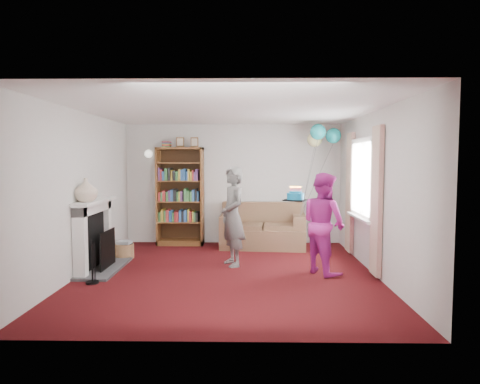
{
  "coord_description": "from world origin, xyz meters",
  "views": [
    {
      "loc": [
        0.31,
        -6.49,
        1.75
      ],
      "look_at": [
        0.18,
        0.6,
        1.22
      ],
      "focal_mm": 32.0,
      "sensor_mm": 36.0,
      "label": 1
    }
  ],
  "objects_px": {
    "person_striped": "(233,216)",
    "sofa": "(263,230)",
    "birthday_cake": "(295,196)",
    "person_magenta": "(323,223)",
    "bookcase": "(180,197)"
  },
  "relations": [
    {
      "from": "person_striped",
      "to": "birthday_cake",
      "type": "relative_size",
      "value": 5.05
    },
    {
      "from": "bookcase",
      "to": "birthday_cake",
      "type": "xyz_separation_m",
      "value": [
        2.14,
        -2.11,
        0.2
      ]
    },
    {
      "from": "sofa",
      "to": "person_magenta",
      "type": "bearing_deg",
      "value": -62.15
    },
    {
      "from": "bookcase",
      "to": "person_magenta",
      "type": "height_order",
      "value": "bookcase"
    },
    {
      "from": "bookcase",
      "to": "birthday_cake",
      "type": "relative_size",
      "value": 6.83
    },
    {
      "from": "sofa",
      "to": "birthday_cake",
      "type": "distance_m",
      "value": 2.1
    },
    {
      "from": "bookcase",
      "to": "person_magenta",
      "type": "bearing_deg",
      "value": -41.25
    },
    {
      "from": "person_magenta",
      "to": "birthday_cake",
      "type": "height_order",
      "value": "person_magenta"
    },
    {
      "from": "sofa",
      "to": "person_magenta",
      "type": "height_order",
      "value": "person_magenta"
    },
    {
      "from": "person_striped",
      "to": "sofa",
      "type": "bearing_deg",
      "value": 137.21
    },
    {
      "from": "person_magenta",
      "to": "birthday_cake",
      "type": "distance_m",
      "value": 0.6
    },
    {
      "from": "sofa",
      "to": "birthday_cake",
      "type": "relative_size",
      "value": 5.13
    },
    {
      "from": "sofa",
      "to": "person_magenta",
      "type": "distance_m",
      "value": 2.23
    },
    {
      "from": "bookcase",
      "to": "person_magenta",
      "type": "distance_m",
      "value": 3.42
    },
    {
      "from": "sofa",
      "to": "birthday_cake",
      "type": "height_order",
      "value": "birthday_cake"
    }
  ]
}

